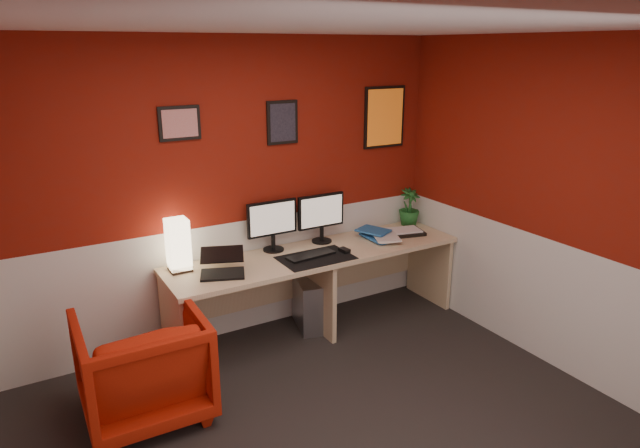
{
  "coord_description": "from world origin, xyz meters",
  "views": [
    {
      "loc": [
        -1.55,
        -2.47,
        2.4
      ],
      "look_at": [
        0.6,
        1.21,
        1.05
      ],
      "focal_mm": 31.43,
      "sensor_mm": 36.0,
      "label": 1
    }
  ],
  "objects": [
    {
      "name": "potted_plant",
      "position": [
        1.85,
        1.62,
        0.91
      ],
      "size": [
        0.21,
        0.21,
        0.36
      ],
      "primitive_type": "imported",
      "rotation": [
        0.0,
        0.0,
        -0.04
      ],
      "color": "#19591E",
      "rests_on": "desk"
    },
    {
      "name": "armchair",
      "position": [
        -0.92,
        0.96,
        0.37
      ],
      "size": [
        0.81,
        0.83,
        0.74
      ],
      "primitive_type": "imported",
      "rotation": [
        0.0,
        0.0,
        3.12
      ],
      "color": "#AE1D09",
      "rests_on": "ground"
    },
    {
      "name": "art_center",
      "position": [
        0.55,
        1.74,
        1.8
      ],
      "size": [
        0.28,
        0.02,
        0.36
      ],
      "primitive_type": "cube",
      "color": "black",
      "rests_on": "wall_back"
    },
    {
      "name": "mouse",
      "position": [
        0.88,
        1.28,
        0.75
      ],
      "size": [
        0.07,
        0.11,
        0.03
      ],
      "primitive_type": "cube",
      "rotation": [
        0.0,
        0.0,
        0.11
      ],
      "color": "black",
      "rests_on": "desk_mat"
    },
    {
      "name": "wainscot_right",
      "position": [
        2.0,
        0.0,
        0.5
      ],
      "size": [
        0.01,
        3.5,
        1.0
      ],
      "primitive_type": "cube",
      "color": "silver",
      "rests_on": "ground"
    },
    {
      "name": "desk_mat",
      "position": [
        0.61,
        1.29,
        0.73
      ],
      "size": [
        0.6,
        0.38,
        0.01
      ],
      "primitive_type": "cube",
      "color": "black",
      "rests_on": "desk"
    },
    {
      "name": "ground",
      "position": [
        0.0,
        0.0,
        0.0
      ],
      "size": [
        4.0,
        3.5,
        0.01
      ],
      "primitive_type": "cube",
      "color": "black",
      "rests_on": "ground"
    },
    {
      "name": "wall_right",
      "position": [
        2.0,
        0.0,
        1.25
      ],
      "size": [
        0.01,
        3.5,
        2.5
      ],
      "primitive_type": "cube",
      "color": "maroon",
      "rests_on": "ground"
    },
    {
      "name": "monitor_right",
      "position": [
        0.86,
        1.61,
        1.02
      ],
      "size": [
        0.45,
        0.06,
        0.58
      ],
      "primitive_type": "cube",
      "color": "black",
      "rests_on": "desk"
    },
    {
      "name": "book_middle",
      "position": [
        1.27,
        1.37,
        0.77
      ],
      "size": [
        0.31,
        0.35,
        0.02
      ],
      "primitive_type": "imported",
      "rotation": [
        0.0,
        0.0,
        -0.39
      ],
      "color": "silver",
      "rests_on": "book_bottom"
    },
    {
      "name": "wall_back",
      "position": [
        0.0,
        1.75,
        1.25
      ],
      "size": [
        4.0,
        0.01,
        2.5
      ],
      "primitive_type": "cube",
      "color": "maroon",
      "rests_on": "ground"
    },
    {
      "name": "shoji_lamp",
      "position": [
        -0.44,
        1.59,
        0.93
      ],
      "size": [
        0.16,
        0.16,
        0.4
      ],
      "primitive_type": "cube",
      "color": "#FFE5B2",
      "rests_on": "desk"
    },
    {
      "name": "laptop",
      "position": [
        -0.19,
        1.33,
        0.84
      ],
      "size": [
        0.39,
        0.33,
        0.22
      ],
      "primitive_type": "cube",
      "rotation": [
        0.0,
        0.0,
        -0.37
      ],
      "color": "black",
      "rests_on": "desk"
    },
    {
      "name": "monitor_left",
      "position": [
        0.39,
        1.63,
        1.02
      ],
      "size": [
        0.45,
        0.06,
        0.58
      ],
      "primitive_type": "cube",
      "color": "black",
      "rests_on": "desk"
    },
    {
      "name": "art_left",
      "position": [
        -0.32,
        1.74,
        1.85
      ],
      "size": [
        0.32,
        0.02,
        0.26
      ],
      "primitive_type": "cube",
      "color": "red",
      "rests_on": "wall_back"
    },
    {
      "name": "book_bottom",
      "position": [
        1.23,
        1.42,
        0.75
      ],
      "size": [
        0.24,
        0.32,
        0.03
      ],
      "primitive_type": "imported",
      "rotation": [
        0.0,
        0.0,
        -0.01
      ],
      "color": "#225B9D",
      "rests_on": "desk"
    },
    {
      "name": "desk",
      "position": [
        0.69,
        1.41,
        0.36
      ],
      "size": [
        2.6,
        0.65,
        0.73
      ],
      "primitive_type": "cube",
      "color": "tan",
      "rests_on": "ground"
    },
    {
      "name": "keyboard",
      "position": [
        0.58,
        1.33,
        0.74
      ],
      "size": [
        0.43,
        0.18,
        0.02
      ],
      "primitive_type": "cube",
      "rotation": [
        0.0,
        0.0,
        0.1
      ],
      "color": "black",
      "rests_on": "desk_mat"
    },
    {
      "name": "ceiling",
      "position": [
        0.0,
        0.0,
        2.5
      ],
      "size": [
        4.0,
        3.5,
        0.01
      ],
      "primitive_type": "cube",
      "color": "white",
      "rests_on": "ground"
    },
    {
      "name": "zen_tray",
      "position": [
        1.63,
        1.42,
        0.74
      ],
      "size": [
        0.4,
        0.33,
        0.03
      ],
      "primitive_type": "cube",
      "rotation": [
        0.0,
        0.0,
        -0.24
      ],
      "color": "black",
      "rests_on": "desk"
    },
    {
      "name": "wainscot_back",
      "position": [
        0.0,
        1.75,
        0.5
      ],
      "size": [
        4.0,
        0.01,
        1.0
      ],
      "primitive_type": "cube",
      "color": "silver",
      "rests_on": "ground"
    },
    {
      "name": "pc_tower",
      "position": [
        0.65,
        1.5,
        0.23
      ],
      "size": [
        0.31,
        0.49,
        0.45
      ],
      "primitive_type": "cube",
      "rotation": [
        0.0,
        0.0,
        -0.26
      ],
      "color": "#99999E",
      "rests_on": "ground"
    },
    {
      "name": "art_right",
      "position": [
        1.6,
        1.74,
        1.78
      ],
      "size": [
        0.44,
        0.02,
        0.56
      ],
      "primitive_type": "cube",
      "color": "orange",
      "rests_on": "wall_back"
    },
    {
      "name": "book_top",
      "position": [
        1.23,
        1.43,
        0.79
      ],
      "size": [
        0.3,
        0.34,
        0.03
      ],
      "primitive_type": "imported",
      "rotation": [
        0.0,
        0.0,
        0.4
      ],
      "color": "#225B9D",
      "rests_on": "book_middle"
    }
  ]
}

